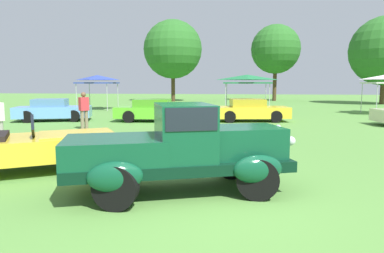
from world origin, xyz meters
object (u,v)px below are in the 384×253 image
(spectator_by_row, at_px, (84,109))
(canopy_tent_center_field, at_px, (247,79))
(show_car_lime, at_px, (155,110))
(show_car_yellow, at_px, (250,110))
(show_car_skyblue, at_px, (53,110))
(neighbor_convertible, at_px, (28,148))
(feature_pickup_truck, at_px, (180,148))
(canopy_tent_left_field, at_px, (97,79))

(spectator_by_row, height_order, canopy_tent_center_field, canopy_tent_center_field)
(show_car_lime, bearing_deg, show_car_yellow, 8.03)
(show_car_skyblue, height_order, canopy_tent_center_field, canopy_tent_center_field)
(neighbor_convertible, distance_m, show_car_lime, 11.00)
(feature_pickup_truck, distance_m, show_car_lime, 12.54)
(show_car_skyblue, height_order, canopy_tent_left_field, canopy_tent_left_field)
(show_car_yellow, relative_size, spectator_by_row, 2.55)
(feature_pickup_truck, bearing_deg, show_car_skyblue, 127.71)
(show_car_yellow, relative_size, canopy_tent_left_field, 1.59)
(feature_pickup_truck, bearing_deg, canopy_tent_left_field, 116.10)
(show_car_yellow, bearing_deg, spectator_by_row, -149.79)
(show_car_skyblue, bearing_deg, spectator_by_row, -44.57)
(canopy_tent_center_field, bearing_deg, show_car_skyblue, -143.13)
(show_car_lime, bearing_deg, canopy_tent_left_field, 129.43)
(show_car_lime, xyz_separation_m, canopy_tent_left_field, (-6.42, 7.81, 1.82))
(show_car_skyblue, relative_size, spectator_by_row, 2.54)
(show_car_skyblue, distance_m, canopy_tent_left_field, 8.48)
(canopy_tent_left_field, relative_size, canopy_tent_center_field, 0.80)
(neighbor_convertible, distance_m, spectator_by_row, 7.57)
(show_car_skyblue, distance_m, show_car_yellow, 10.90)
(neighbor_convertible, bearing_deg, show_car_yellow, 64.27)
(spectator_by_row, height_order, canopy_tent_left_field, canopy_tent_left_field)
(show_car_yellow, xyz_separation_m, canopy_tent_center_field, (0.04, 6.99, 1.83))
(show_car_lime, height_order, canopy_tent_center_field, canopy_tent_center_field)
(show_car_yellow, bearing_deg, canopy_tent_center_field, 89.66)
(neighbor_convertible, bearing_deg, show_car_skyblue, 116.17)
(canopy_tent_center_field, bearing_deg, show_car_lime, -123.95)
(neighbor_convertible, distance_m, canopy_tent_center_field, 19.64)
(neighbor_convertible, height_order, spectator_by_row, spectator_by_row)
(show_car_skyblue, relative_size, show_car_lime, 0.99)
(neighbor_convertible, relative_size, canopy_tent_center_field, 1.38)
(neighbor_convertible, distance_m, canopy_tent_left_field, 19.80)
(show_car_yellow, bearing_deg, canopy_tent_left_field, 148.54)
(show_car_lime, relative_size, canopy_tent_left_field, 1.60)
(show_car_lime, xyz_separation_m, canopy_tent_center_field, (5.20, 7.72, 1.82))
(show_car_yellow, distance_m, canopy_tent_center_field, 7.23)
(canopy_tent_left_field, height_order, canopy_tent_center_field, same)
(show_car_skyblue, xyz_separation_m, canopy_tent_center_field, (10.88, 8.16, 1.83))
(show_car_skyblue, xyz_separation_m, canopy_tent_left_field, (-0.74, 8.24, 1.82))
(show_car_lime, bearing_deg, show_car_skyblue, -175.60)
(feature_pickup_truck, height_order, spectator_by_row, feature_pickup_truck)
(spectator_by_row, xyz_separation_m, canopy_tent_left_field, (-4.02, 11.48, 1.51))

